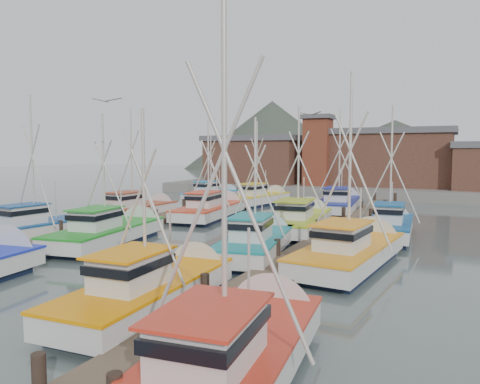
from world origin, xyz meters
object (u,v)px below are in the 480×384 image
at_px(lookout_tower, 318,150).
at_px(boat_12, 261,198).
at_px(boat_1, 157,289).
at_px(boat_8, 212,210).
at_px(boat_4, 112,232).

distance_m(lookout_tower, boat_12, 13.79).
bearing_deg(boat_12, boat_1, -64.46).
bearing_deg(boat_8, boat_12, 82.74).
bearing_deg(lookout_tower, boat_4, -94.12).
height_order(boat_1, boat_8, boat_8).
relative_size(lookout_tower, boat_4, 0.89).
distance_m(lookout_tower, boat_1, 43.46).
bearing_deg(boat_4, boat_8, 80.71).
bearing_deg(lookout_tower, boat_1, -81.36).
distance_m(boat_8, boat_12, 10.09).
bearing_deg(boat_4, boat_12, 81.30).
height_order(boat_1, boat_4, boat_4).
bearing_deg(boat_1, boat_12, 103.55).
xyz_separation_m(lookout_tower, boat_4, (-2.48, -34.46, -4.87)).
height_order(boat_1, boat_12, boat_12).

